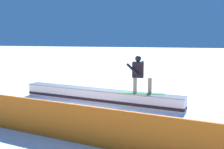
{
  "coord_description": "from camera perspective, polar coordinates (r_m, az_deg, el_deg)",
  "views": [
    {
      "loc": [
        -3.32,
        9.38,
        2.48
      ],
      "look_at": [
        -0.88,
        1.14,
        1.27
      ],
      "focal_mm": 41.66,
      "sensor_mm": 36.0,
      "label": 1
    }
  ],
  "objects": [
    {
      "name": "ground_plane",
      "position": [
        10.26,
        -2.92,
        -6.0
      ],
      "size": [
        120.0,
        120.0,
        0.0
      ],
      "primitive_type": "plane",
      "color": "white"
    },
    {
      "name": "grind_box",
      "position": [
        10.2,
        -2.93,
        -4.75
      ],
      "size": [
        6.68,
        1.61,
        0.5
      ],
      "color": "white",
      "rests_on": "ground_plane"
    },
    {
      "name": "snowboarder",
      "position": [
        9.32,
        5.97,
        0.24
      ],
      "size": [
        1.57,
        0.5,
        1.36
      ],
      "color": "green",
      "rests_on": "grind_box"
    },
    {
      "name": "safety_fence",
      "position": [
        6.8,
        -13.81,
        -9.46
      ],
      "size": [
        9.74,
        1.64,
        0.93
      ],
      "primitive_type": "cube",
      "rotation": [
        0.0,
        0.0,
        -0.16
      ],
      "color": "orange",
      "rests_on": "ground_plane"
    }
  ]
}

